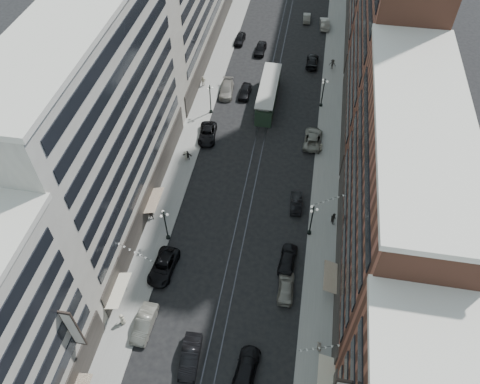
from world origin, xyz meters
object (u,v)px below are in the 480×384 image
Objects in this scene: pedestrian_5 at (187,155)px; car_extra_0 at (288,259)px; lamppost_sw_far at (166,224)px; car_1 at (144,323)px; car_10 at (296,203)px; car_extra_1 at (325,24)px; car_6 at (246,369)px; car_12 at (312,61)px; pedestrian_8 at (321,148)px; pedestrian_9 at (332,64)px; lamppost_se_far at (312,219)px; pedestrian_4 at (319,347)px; pedestrian_7 at (333,218)px; car_2 at (163,267)px; car_5 at (190,357)px; pedestrian_2 at (151,215)px; car_14 at (307,18)px; streetcar at (268,95)px; pedestrian_extra_1 at (186,156)px; car_9 at (240,39)px; car_extra_2 at (245,91)px; car_11 at (313,139)px; car_4 at (286,287)px; car_7 at (207,134)px; pedestrian_1 at (122,319)px; lamppost_se_mid at (323,92)px; lamppost_sw_mid at (210,98)px; car_13 at (260,49)px.

pedestrian_5 reaches higher than car_extra_0.
lamppost_sw_far reaches higher than car_1.
car_extra_1 is at bearing -95.05° from car_10.
lamppost_sw_far is 20.57m from car_6.
car_12 is 3.26× the size of pedestrian_8.
lamppost_se_far is at bearing -83.81° from pedestrian_9.
car_6 is at bearing 91.37° from pedestrian_4.
pedestrian_7 is (0.86, 18.45, 0.03)m from pedestrian_4.
car_2 is 3.19× the size of pedestrian_7.
car_6 is at bearing 79.27° from car_10.
car_5 is (6.08, -10.62, 0.07)m from car_2.
pedestrian_2 is 61.14m from car_14.
pedestrian_4 is 0.41× the size of car_10.
pedestrian_extra_1 is (-10.54, -16.49, -0.73)m from streetcar.
pedestrian_7 reaches higher than car_9.
pedestrian_4 is at bearing 141.90° from pedestrian_7.
pedestrian_9 is 0.41× the size of car_extra_2.
car_12 is at bearing -125.55° from pedestrian_8.
car_extra_1 is at bearing -88.16° from car_11.
car_4 is 11.00m from car_6.
car_12 is at bearing 51.14° from car_7.
lamppost_se_far is 3.17× the size of pedestrian_1.
car_1 is 0.98× the size of car_extra_1.
car_extra_1 is at bearing 167.00° from pedestrian_extra_1.
lamppost_se_far is at bearing -63.44° from car_extra_2.
car_10 is at bearing 80.18° from pedestrian_extra_1.
car_1 is 1.02× the size of car_extra_0.
pedestrian_5 is 20.69m from pedestrian_8.
lamppost_se_mid is at bearing 140.94° from pedestrian_extra_1.
pedestrian_4 reaches higher than car_10.
pedestrian_8 is (18.15, 32.80, 0.14)m from car_1.
lamppost_sw_far is 1.00× the size of lamppost_se_mid.
lamppost_sw_mid is at bearing -79.46° from pedestrian_1.
car_9 is 0.77× the size of car_11.
pedestrian_8 reaches higher than pedestrian_5.
lamppost_sw_mid is 43.08m from car_5.
car_12 is at bearing 77.07° from car_1.
lamppost_sw_far is at bearing -90.00° from lamppost_sw_mid.
car_extra_2 is (5.98, 17.82, -0.16)m from pedestrian_5.
car_14 is 29.93m from car_extra_2.
car_9 is 5.61m from car_13.
pedestrian_extra_1 is (-17.54, 20.12, 0.17)m from car_4.
pedestrian_2 is (-19.25, 7.91, 0.25)m from car_4.
pedestrian_7 is (14.53, 21.85, 0.19)m from car_5.
lamppost_se_mid is 40.89m from car_2.
pedestrian_9 reaches higher than car_11.
pedestrian_9 is (22.86, 41.01, 0.06)m from pedestrian_2.
streetcar is 30.46m from car_14.
streetcar is 2.63× the size of car_1.
pedestrian_1 is 39.99m from car_11.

